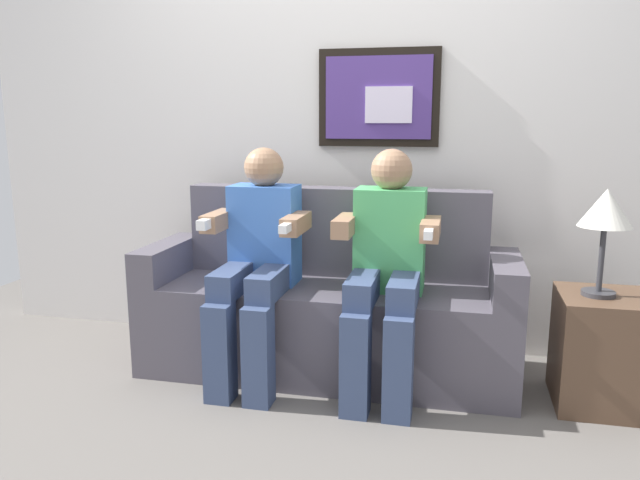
{
  "coord_description": "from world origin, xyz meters",
  "views": [
    {
      "loc": [
        0.61,
        -2.51,
        1.25
      ],
      "look_at": [
        0.0,
        0.15,
        0.7
      ],
      "focal_mm": 34.22,
      "sensor_mm": 36.0,
      "label": 1
    }
  ],
  "objects_px": {
    "table_lamp": "(606,213)",
    "person_on_right": "(387,263)",
    "couch": "(328,310)",
    "side_table_right": "(604,350)",
    "person_on_left": "(257,256)"
  },
  "relations": [
    {
      "from": "couch",
      "to": "side_table_right",
      "type": "relative_size",
      "value": 3.63
    },
    {
      "from": "couch",
      "to": "table_lamp",
      "type": "relative_size",
      "value": 3.94
    },
    {
      "from": "person_on_right",
      "to": "side_table_right",
      "type": "relative_size",
      "value": 2.22
    },
    {
      "from": "side_table_right",
      "to": "person_on_left",
      "type": "bearing_deg",
      "value": -177.75
    },
    {
      "from": "person_on_right",
      "to": "side_table_right",
      "type": "xyz_separation_m",
      "value": [
        0.95,
        0.06,
        -0.36
      ]
    },
    {
      "from": "person_on_left",
      "to": "side_table_right",
      "type": "distance_m",
      "value": 1.6
    },
    {
      "from": "person_on_left",
      "to": "person_on_right",
      "type": "distance_m",
      "value": 0.61
    },
    {
      "from": "table_lamp",
      "to": "person_on_right",
      "type": "bearing_deg",
      "value": -176.8
    },
    {
      "from": "person_on_left",
      "to": "table_lamp",
      "type": "bearing_deg",
      "value": 1.93
    },
    {
      "from": "person_on_left",
      "to": "side_table_right",
      "type": "xyz_separation_m",
      "value": [
        1.56,
        0.06,
        -0.36
      ]
    },
    {
      "from": "couch",
      "to": "person_on_right",
      "type": "relative_size",
      "value": 1.63
    },
    {
      "from": "couch",
      "to": "table_lamp",
      "type": "height_order",
      "value": "table_lamp"
    },
    {
      "from": "side_table_right",
      "to": "table_lamp",
      "type": "height_order",
      "value": "table_lamp"
    },
    {
      "from": "couch",
      "to": "person_on_left",
      "type": "bearing_deg",
      "value": -151.34
    },
    {
      "from": "couch",
      "to": "table_lamp",
      "type": "xyz_separation_m",
      "value": [
        1.21,
        -0.12,
        0.55
      ]
    }
  ]
}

